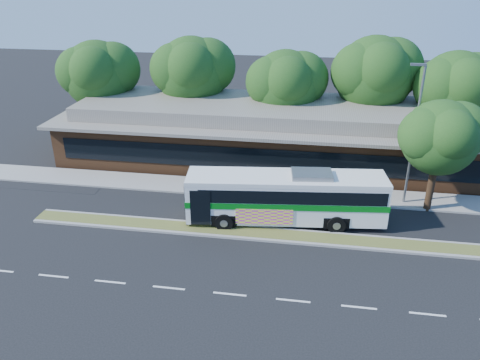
{
  "coord_description": "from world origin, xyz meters",
  "views": [
    {
      "loc": [
        3.3,
        -22.61,
        14.18
      ],
      "look_at": [
        -0.88,
        3.63,
        2.0
      ],
      "focal_mm": 35.0,
      "sensor_mm": 36.0,
      "label": 1
    }
  ],
  "objects": [
    {
      "name": "tree_bg_b",
      "position": [
        -6.57,
        16.14,
        6.14
      ],
      "size": [
        6.69,
        6.0,
        9.0
      ],
      "color": "black",
      "rests_on": "ground"
    },
    {
      "name": "sedan",
      "position": [
        -12.19,
        9.46,
        0.79
      ],
      "size": [
        5.66,
        2.88,
        1.58
      ],
      "primitive_type": "imported",
      "rotation": [
        0.0,
        0.0,
        1.7
      ],
      "color": "silver",
      "rests_on": "ground"
    },
    {
      "name": "plaza_building",
      "position": [
        0.0,
        12.99,
        2.13
      ],
      "size": [
        33.2,
        11.2,
        4.45
      ],
      "color": "brown",
      "rests_on": "ground"
    },
    {
      "name": "tree_bg_a",
      "position": [
        -14.58,
        15.14,
        5.87
      ],
      "size": [
        6.47,
        5.8,
        8.63
      ],
      "color": "black",
      "rests_on": "ground"
    },
    {
      "name": "sidewalk_tree",
      "position": [
        11.26,
        5.41,
        4.98
      ],
      "size": [
        5.07,
        4.54,
        7.15
      ],
      "color": "black",
      "rests_on": "ground"
    },
    {
      "name": "sidewalk",
      "position": [
        0.0,
        6.4,
        0.06
      ],
      "size": [
        44.0,
        2.6,
        0.12
      ],
      "primitive_type": "cube",
      "color": "gray",
      "rests_on": "ground"
    },
    {
      "name": "tree_bg_e",
      "position": [
        14.42,
        15.14,
        5.74
      ],
      "size": [
        6.47,
        5.8,
        8.5
      ],
      "color": "black",
      "rests_on": "ground"
    },
    {
      "name": "tree_bg_d",
      "position": [
        8.45,
        16.15,
        6.42
      ],
      "size": [
        6.91,
        6.2,
        9.37
      ],
      "color": "black",
      "rests_on": "ground"
    },
    {
      "name": "parking_lot",
      "position": [
        -18.0,
        10.0,
        0.01
      ],
      "size": [
        14.0,
        12.0,
        0.01
      ],
      "primitive_type": "cube",
      "color": "black",
      "rests_on": "ground"
    },
    {
      "name": "lamp_post",
      "position": [
        9.56,
        6.0,
        4.9
      ],
      "size": [
        0.93,
        0.18,
        9.07
      ],
      "color": "slate",
      "rests_on": "ground"
    },
    {
      "name": "median_strip",
      "position": [
        0.0,
        0.6,
        0.07
      ],
      "size": [
        26.0,
        1.1,
        0.15
      ],
      "primitive_type": "cube",
      "color": "#485222",
      "rests_on": "ground"
    },
    {
      "name": "ground",
      "position": [
        0.0,
        0.0,
        0.0
      ],
      "size": [
        120.0,
        120.0,
        0.0
      ],
      "primitive_type": "plane",
      "color": "black",
      "rests_on": "ground"
    },
    {
      "name": "transit_bus",
      "position": [
        2.13,
        2.4,
        1.84
      ],
      "size": [
        11.96,
        3.85,
        3.3
      ],
      "rotation": [
        0.0,
        0.0,
        0.11
      ],
      "color": "white",
      "rests_on": "ground"
    },
    {
      "name": "tree_bg_c",
      "position": [
        1.4,
        15.13,
        5.59
      ],
      "size": [
        6.24,
        5.6,
        8.26
      ],
      "color": "black",
      "rests_on": "ground"
    }
  ]
}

